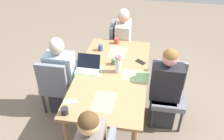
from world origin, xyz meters
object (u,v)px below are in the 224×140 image
object	(u,v)px
phone_black	(140,62)
coffee_mug_near_left	(117,41)
person_near_left_mid	(165,92)
coffee_mug_centre_left	(114,62)
coffee_mug_centre_right	(100,48)
chair_near_left_mid	(169,90)
flower_vase	(118,63)
laptop_far_left_near	(88,67)
chair_far_left_near	(56,84)
coffee_mug_near_right	(65,111)
chair_head_right_right_near	(119,44)
person_head_right_right_near	(123,45)
person_far_left_near	(62,79)
dining_table	(112,78)
phone_silver	(70,102)

from	to	relation	value
phone_black	coffee_mug_near_left	bearing A→B (deg)	-11.91
person_near_left_mid	coffee_mug_centre_left	size ratio (longest dim) A/B	13.81
coffee_mug_near_left	coffee_mug_centre_right	xyz separation A→B (m)	(-0.26, 0.21, 0.00)
chair_near_left_mid	coffee_mug_near_left	size ratio (longest dim) A/B	10.03
flower_vase	laptop_far_left_near	xyz separation A→B (m)	(-0.02, 0.41, -0.11)
laptop_far_left_near	coffee_mug_centre_left	distance (m)	0.38
chair_far_left_near	coffee_mug_near_right	distance (m)	0.90
chair_head_right_right_near	coffee_mug_near_left	bearing A→B (deg)	-178.86
coffee_mug_centre_right	chair_head_right_right_near	bearing A→B (deg)	-17.81
person_head_right_right_near	coffee_mug_near_right	bearing A→B (deg)	168.76
chair_far_left_near	person_near_left_mid	xyz separation A→B (m)	(0.04, -1.52, 0.03)
chair_far_left_near	coffee_mug_near_left	xyz separation A→B (m)	(0.89, -0.73, 0.28)
chair_far_left_near	coffee_mug_centre_right	bearing A→B (deg)	-39.72
chair_head_right_right_near	coffee_mug_near_left	size ratio (longest dim) A/B	10.03
chair_far_left_near	person_far_left_near	world-z (taller)	person_far_left_near
person_far_left_near	chair_far_left_near	bearing A→B (deg)	141.24
dining_table	phone_black	world-z (taller)	phone_black
person_near_left_mid	laptop_far_left_near	bearing A→B (deg)	87.02
person_far_left_near	coffee_mug_near_left	bearing A→B (deg)	-39.68
coffee_mug_near_left	phone_silver	xyz separation A→B (m)	(-1.45, 0.33, -0.04)
flower_vase	coffee_mug_centre_right	size ratio (longest dim) A/B	3.05
chair_head_right_right_near	coffee_mug_near_right	distance (m)	2.06
coffee_mug_centre_right	phone_silver	distance (m)	1.20
laptop_far_left_near	coffee_mug_near_right	xyz separation A→B (m)	(-0.85, 0.05, -0.00)
chair_near_left_mid	coffee_mug_near_left	distance (m)	1.18
phone_black	chair_head_right_right_near	bearing A→B (deg)	-26.44
person_head_right_right_near	coffee_mug_near_left	size ratio (longest dim) A/B	13.32
chair_near_left_mid	phone_black	xyz separation A→B (m)	(0.29, 0.42, 0.24)
chair_near_left_mid	phone_black	size ratio (longest dim) A/B	6.00
chair_head_right_right_near	coffee_mug_near_right	world-z (taller)	chair_head_right_right_near
person_head_right_right_near	chair_head_right_right_near	bearing A→B (deg)	51.24
person_far_left_near	coffee_mug_centre_left	distance (m)	0.79
flower_vase	coffee_mug_near_left	world-z (taller)	flower_vase
person_near_left_mid	flower_vase	distance (m)	0.74
coffee_mug_centre_left	person_near_left_mid	bearing A→B (deg)	-108.46
person_near_left_mid	coffee_mug_near_left	world-z (taller)	person_near_left_mid
chair_near_left_mid	chair_head_right_right_near	distance (m)	1.43
coffee_mug_centre_left	chair_near_left_mid	bearing A→B (deg)	-102.12
chair_head_right_right_near	phone_silver	size ratio (longest dim) A/B	6.00
chair_head_right_right_near	coffee_mug_centre_left	bearing A→B (deg)	-176.58
phone_black	coffee_mug_near_right	bearing A→B (deg)	94.27
chair_head_right_right_near	chair_near_left_mid	bearing A→B (deg)	-143.46
person_near_left_mid	laptop_far_left_near	world-z (taller)	person_near_left_mid
chair_head_right_right_near	coffee_mug_centre_left	size ratio (longest dim) A/B	10.40
chair_head_right_right_near	person_head_right_right_near	bearing A→B (deg)	-128.76
chair_far_left_near	chair_near_left_mid	bearing A→B (deg)	-85.90
phone_silver	laptop_far_left_near	bearing A→B (deg)	-111.80
dining_table	chair_head_right_right_near	distance (m)	1.21
chair_near_left_mid	laptop_far_left_near	xyz separation A→B (m)	(-0.02, 1.12, 0.28)
person_far_left_near	laptop_far_left_near	xyz separation A→B (m)	(0.02, -0.40, 0.25)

